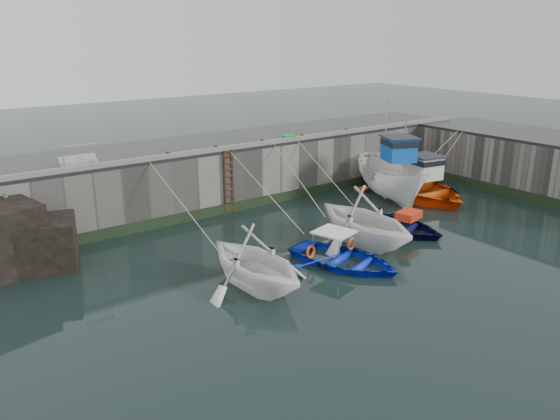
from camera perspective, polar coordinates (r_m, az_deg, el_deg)
ground at (r=21.51m, az=13.45°, el=-5.99°), size 120.00×120.00×0.00m
quay_back at (r=30.13m, az=-4.58°, el=4.35°), size 30.00×5.00×3.00m
quay_right at (r=34.09m, az=26.57°, el=4.09°), size 5.00×15.00×3.00m
road_back at (r=29.80m, az=-4.66°, el=7.30°), size 30.00×5.00×0.16m
road_right at (r=33.80m, az=26.94°, el=6.69°), size 5.00×15.00×0.16m
kerb_back at (r=27.83m, az=-2.10°, el=6.97°), size 30.00×0.30×0.20m
algae_back at (r=28.40m, az=-1.82°, el=0.94°), size 30.00×0.08×0.50m
algae_right at (r=32.19m, az=24.13°, el=1.39°), size 0.08×15.00×0.50m
ladder at (r=26.96m, az=-5.30°, el=2.91°), size 0.51×0.08×3.20m
boat_near_white at (r=19.60m, az=-2.68°, el=-7.93°), size 4.45×5.07×2.54m
boat_near_white_rope at (r=23.69m, az=-9.56°, el=-3.47°), size 0.04×5.84×3.10m
boat_near_blue at (r=21.46m, az=6.71°, el=-5.66°), size 4.40×5.29×0.95m
boat_near_blue_rope at (r=25.34m, az=-1.50°, el=-1.78°), size 0.04×6.27×3.10m
boat_near_blacktrim at (r=23.68m, az=8.66°, el=-3.43°), size 4.61×5.33×2.78m
boat_near_blacktrim_rope at (r=27.03m, az=1.61°, el=-0.51°), size 0.04×5.19×3.10m
boat_near_navy at (r=25.45m, az=11.57°, el=-2.07°), size 4.58×5.62×1.02m
boat_near_navy_rope at (r=28.51m, az=4.86°, el=0.42°), size 0.04×4.85×3.10m
boat_far_white at (r=30.06m, az=11.66°, el=3.18°), size 4.94×7.11×5.57m
boat_far_orange at (r=31.03m, az=14.01°, el=2.31°), size 6.27×7.92×4.48m
fish_crate at (r=29.05m, az=0.93°, el=7.54°), size 0.74×0.60×0.30m
railing at (r=25.16m, az=-20.37°, el=4.92°), size 1.60×1.05×1.00m
bollard_a at (r=25.51m, az=-11.61°, el=5.70°), size 0.18×0.18×0.28m
bollard_b at (r=26.61m, az=-6.71°, el=6.44°), size 0.18×0.18×0.28m
bollard_c at (r=28.01m, az=-1.88°, el=7.13°), size 0.18×0.18×0.28m
bollard_d at (r=29.53m, az=2.33°, el=7.68°), size 0.18×0.18×0.28m
bollard_e at (r=31.59m, az=6.93°, el=8.24°), size 0.18×0.18×0.28m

